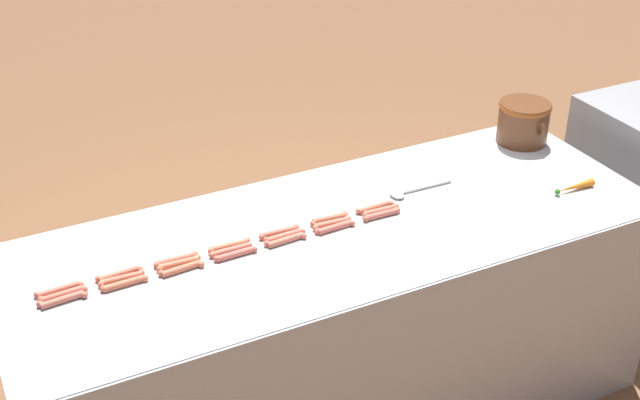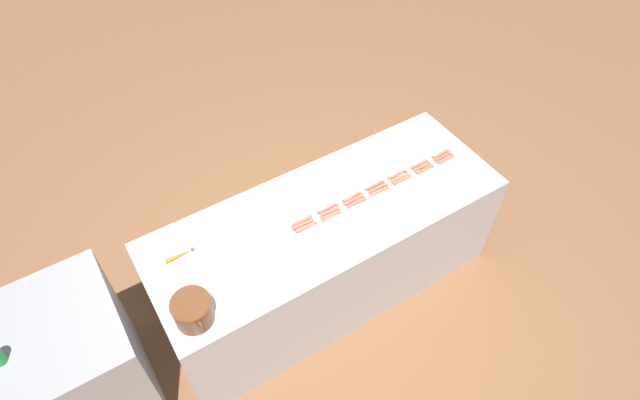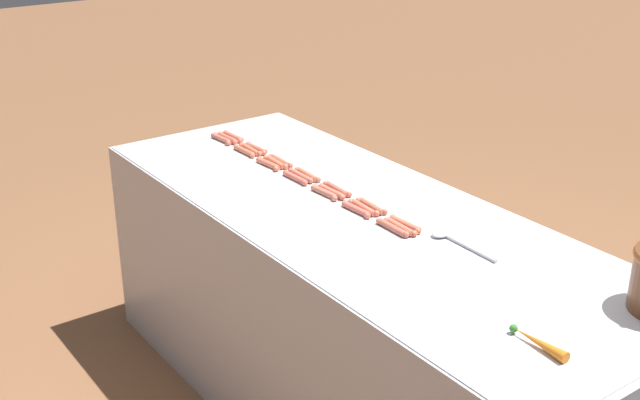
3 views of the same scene
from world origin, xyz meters
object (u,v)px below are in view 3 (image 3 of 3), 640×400
(hot_dog_2, at_px, (280,161))
(hot_dog_20, at_px, (392,228))
(hot_dog_8, at_px, (250,149))
(hot_dog_7, at_px, (228,138))
(hot_dog_11, at_px, (332,192))
(hot_dog_6, at_px, (405,224))
(serving_spoon, at_px, (451,239))
(hot_dog_12, at_px, (363,208))
(hot_dog_0, at_px, (233,136))
(hot_dog_14, at_px, (221,139))
(hot_dog_17, at_px, (295,178))
(hot_dog_3, at_px, (307,175))
(hot_dog_19, at_px, (356,209))
(hot_dog_5, at_px, (371,206))
(hot_dog_10, at_px, (301,176))
(hot_dog_4, at_px, (337,189))
(hot_dog_15, at_px, (244,151))
(carrot, at_px, (538,342))
(hot_dog_13, at_px, (400,227))
(hot_dog_18, at_px, (324,192))
(hot_dog_16, at_px, (268,164))
(hot_dog_1, at_px, (256,148))
(hot_dog_9, at_px, (276,162))

(hot_dog_2, distance_m, hot_dog_20, 0.76)
(hot_dog_8, bearing_deg, hot_dog_7, -89.56)
(hot_dog_20, bearing_deg, hot_dog_11, -94.07)
(hot_dog_6, height_order, serving_spoon, hot_dog_6)
(hot_dog_12, xyz_separation_m, hot_dog_20, (0.03, 0.19, 0.00))
(hot_dog_0, distance_m, hot_dog_14, 0.06)
(hot_dog_0, xyz_separation_m, hot_dog_17, (0.06, 0.57, 0.00))
(hot_dog_3, relative_size, hot_dog_19, 1.00)
(hot_dog_5, xyz_separation_m, hot_dog_10, (0.03, -0.39, 0.00))
(hot_dog_4, xyz_separation_m, hot_dog_15, (0.06, -0.57, 0.00))
(hot_dog_2, relative_size, hot_dog_6, 1.00)
(hot_dog_0, distance_m, carrot, 1.90)
(hot_dog_12, distance_m, hot_dog_13, 0.20)
(hot_dog_10, height_order, hot_dog_13, same)
(hot_dog_17, bearing_deg, hot_dog_15, -90.22)
(hot_dog_0, height_order, hot_dog_7, same)
(hot_dog_8, distance_m, hot_dog_13, 0.96)
(hot_dog_5, bearing_deg, hot_dog_18, -73.30)
(hot_dog_12, xyz_separation_m, carrot, (0.19, 0.94, 0.00))
(hot_dog_4, xyz_separation_m, carrot, (0.22, 1.13, 0.00))
(hot_dog_7, xyz_separation_m, hot_dog_14, (0.03, -0.01, 0.00))
(hot_dog_0, height_order, serving_spoon, hot_dog_0)
(hot_dog_8, bearing_deg, hot_dog_16, 80.04)
(hot_dog_4, height_order, hot_dog_7, same)
(hot_dog_0, bearing_deg, hot_dog_15, 72.84)
(hot_dog_18, bearing_deg, hot_dog_13, 93.71)
(hot_dog_16, bearing_deg, serving_spoon, 96.66)
(hot_dog_7, bearing_deg, carrot, 84.38)
(hot_dog_5, relative_size, carrot, 0.86)
(hot_dog_10, height_order, hot_dog_16, same)
(hot_dog_14, bearing_deg, hot_dog_15, 89.49)
(hot_dog_16, bearing_deg, hot_dog_12, 93.29)
(hot_dog_3, height_order, hot_dog_4, same)
(hot_dog_3, relative_size, serving_spoon, 0.58)
(hot_dog_0, height_order, hot_dog_11, same)
(hot_dog_1, distance_m, carrot, 1.71)
(hot_dog_9, xyz_separation_m, hot_dog_16, (0.03, -0.00, 0.00))
(hot_dog_1, bearing_deg, hot_dog_12, 87.82)
(hot_dog_5, bearing_deg, hot_dog_7, -88.05)
(hot_dog_0, relative_size, hot_dog_4, 1.00)
(hot_dog_8, bearing_deg, hot_dog_13, 89.80)
(hot_dog_13, bearing_deg, hot_dog_16, -87.76)
(hot_dog_4, distance_m, hot_dog_18, 0.06)
(hot_dog_7, xyz_separation_m, hot_dog_11, (0.00, 0.76, 0.00))
(hot_dog_4, relative_size, hot_dog_19, 1.00)
(hot_dog_7, distance_m, hot_dog_20, 1.13)
(hot_dog_8, bearing_deg, hot_dog_2, 97.66)
(hot_dog_16, distance_m, hot_dog_18, 0.38)
(hot_dog_11, height_order, hot_dog_18, same)
(hot_dog_5, height_order, hot_dog_19, same)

